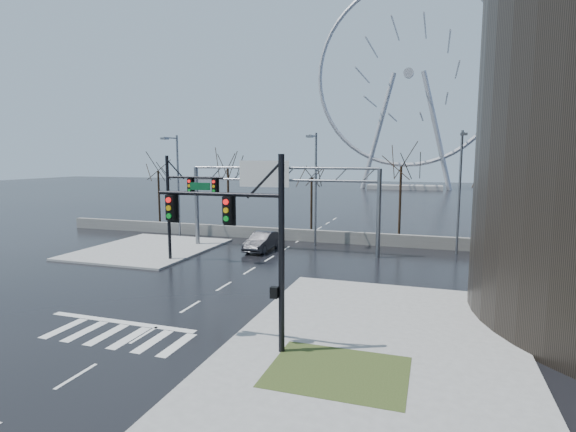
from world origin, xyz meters
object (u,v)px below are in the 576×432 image
at_px(sign_gantry, 277,190).
at_px(signal_mast_far, 181,198).
at_px(car, 262,241).
at_px(signal_mast_near, 249,234).
at_px(ferris_wheel, 408,81).

bearing_deg(sign_gantry, signal_mast_far, -132.47).
height_order(sign_gantry, car, sign_gantry).
height_order(signal_mast_near, signal_mast_far, same).
bearing_deg(sign_gantry, car, -170.42).
height_order(signal_mast_far, car, signal_mast_far).
xyz_separation_m(sign_gantry, car, (-1.29, -0.22, -4.40)).
bearing_deg(signal_mast_far, car, 53.98).
height_order(signal_mast_near, car, signal_mast_near).
xyz_separation_m(signal_mast_near, car, (-6.80, 18.78, -4.09)).
xyz_separation_m(signal_mast_far, ferris_wheel, (10.87, 86.04, 21.30)).
bearing_deg(signal_mast_far, signal_mast_near, -49.74).
bearing_deg(sign_gantry, signal_mast_near, -73.81).
relative_size(signal_mast_near, signal_mast_far, 1.00).
distance_m(sign_gantry, car, 4.59).
relative_size(signal_mast_far, sign_gantry, 0.49).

